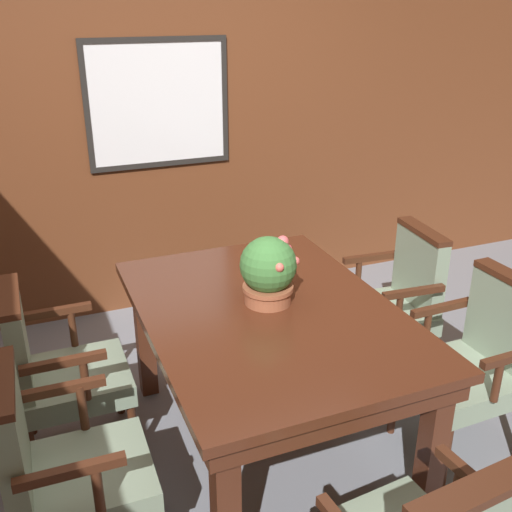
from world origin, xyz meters
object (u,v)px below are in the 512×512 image
at_px(dining_table, 268,328).
at_px(chair_left_far, 55,368).
at_px(chair_right_near, 477,359).
at_px(chair_left_near, 60,466).
at_px(chair_right_far, 394,299).
at_px(potted_plant, 268,270).

height_order(dining_table, chair_left_far, chair_left_far).
distance_m(dining_table, chair_right_near, 1.01).
distance_m(chair_left_near, chair_right_far, 2.01).
xyz_separation_m(dining_table, chair_left_near, (-0.97, -0.33, -0.19)).
height_order(chair_left_far, chair_right_far, same).
bearing_deg(chair_right_near, chair_left_near, -91.56).
bearing_deg(chair_left_near, chair_right_near, -89.34).
xyz_separation_m(chair_right_far, potted_plant, (-0.90, -0.26, 0.45)).
bearing_deg(chair_left_far, chair_right_far, -90.12).
relative_size(chair_left_far, chair_right_far, 1.00).
bearing_deg(dining_table, chair_right_near, -20.20).
xyz_separation_m(chair_right_near, chair_right_far, (-0.01, 0.67, 0.00)).
bearing_deg(chair_right_near, potted_plant, -115.43).
xyz_separation_m(chair_right_near, chair_left_far, (-1.87, 0.68, 0.00)).
relative_size(chair_right_near, chair_right_far, 1.00).
bearing_deg(chair_right_far, chair_left_far, -85.49).
xyz_separation_m(dining_table, potted_plant, (0.03, 0.07, 0.26)).
height_order(dining_table, potted_plant, potted_plant).
relative_size(chair_right_near, chair_left_far, 1.00).
xyz_separation_m(chair_left_far, chair_right_far, (1.86, -0.01, 0.00)).
xyz_separation_m(chair_left_near, potted_plant, (1.00, 0.40, 0.45)).
bearing_deg(potted_plant, chair_right_far, 16.27).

